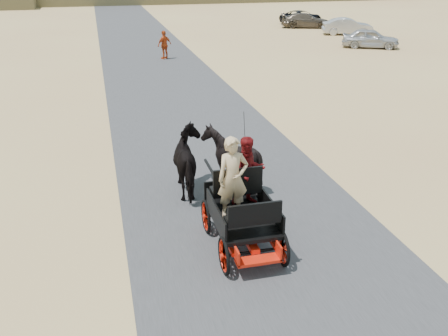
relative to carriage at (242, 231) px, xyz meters
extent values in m
plane|color=tan|center=(0.51, 1.28, -0.36)|extent=(140.00, 140.00, 0.00)
cube|color=#38383A|center=(0.51, 1.28, -0.35)|extent=(6.00, 140.00, 0.01)
imported|color=black|center=(-0.55, 3.00, 0.49)|extent=(0.91, 2.01, 1.70)
imported|color=black|center=(0.55, 3.00, 0.49)|extent=(1.37, 1.54, 1.70)
imported|color=tan|center=(-0.20, 0.05, 1.26)|extent=(0.66, 0.43, 1.80)
imported|color=#660C0F|center=(0.30, 0.60, 1.15)|extent=(0.77, 0.60, 1.58)
imported|color=#B53E14|center=(1.40, 22.24, 0.50)|extent=(1.08, 0.88, 1.73)
imported|color=#B2B2B7|center=(15.87, 22.81, 0.30)|extent=(4.13, 3.15, 1.31)
imported|color=#B2B2B7|center=(17.32, 29.08, 0.30)|extent=(4.24, 2.54, 1.32)
imported|color=brown|center=(15.72, 34.01, 0.27)|extent=(4.68, 2.99, 1.26)
imported|color=black|center=(16.64, 37.32, 0.23)|extent=(4.71, 3.44, 1.19)
camera|label=1|loc=(-2.69, -9.08, 5.51)|focal=40.00mm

